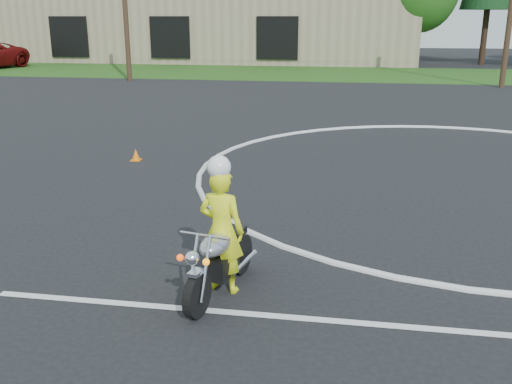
# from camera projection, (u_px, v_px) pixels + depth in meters

# --- Properties ---
(ground) EXTENTS (120.00, 120.00, 0.00)m
(ground) POSITION_uv_depth(u_px,v_px,m) (492.00, 221.00, 10.15)
(ground) COLOR black
(ground) RESTS_ON ground
(grass_strip) EXTENTS (120.00, 10.00, 0.02)m
(grass_strip) POSITION_uv_depth(u_px,v_px,m) (394.00, 74.00, 35.60)
(grass_strip) COLOR #1E4714
(grass_strip) RESTS_ON ground
(primary_motorcycle) EXTENTS (0.78, 1.87, 0.99)m
(primary_motorcycle) POSITION_uv_depth(u_px,v_px,m) (219.00, 260.00, 7.33)
(primary_motorcycle) COLOR black
(primary_motorcycle) RESTS_ON ground
(rider_primary_grp) EXTENTS (0.68, 0.52, 1.85)m
(rider_primary_grp) POSITION_uv_depth(u_px,v_px,m) (222.00, 227.00, 7.33)
(rider_primary_grp) COLOR #F2FF1A
(rider_primary_grp) RESTS_ON ground
(warehouse) EXTENTS (41.00, 17.00, 8.30)m
(warehouse) POSITION_uv_depth(u_px,v_px,m) (175.00, 8.00, 49.43)
(warehouse) COLOR tan
(warehouse) RESTS_ON ground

